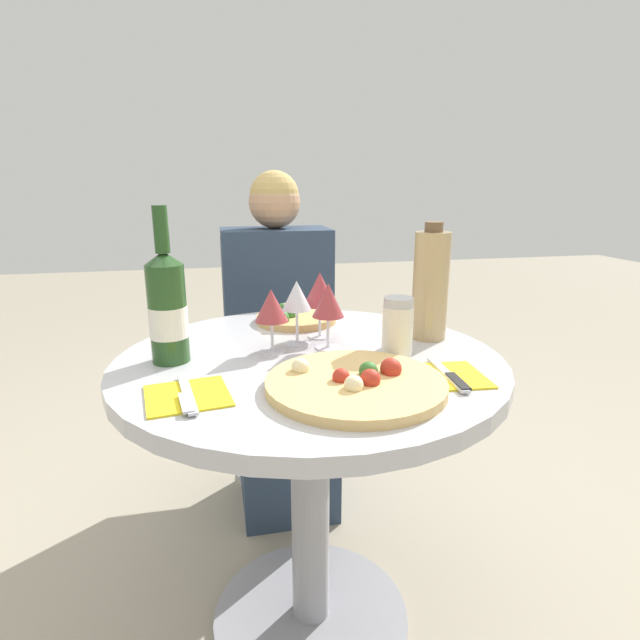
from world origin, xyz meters
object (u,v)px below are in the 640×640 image
at_px(chair_behind_diner, 276,361).
at_px(pizza_large, 356,383).
at_px(wine_bottle, 167,307).
at_px(dining_table, 310,429).
at_px(seated_diner, 281,359).
at_px(tall_carafe, 431,285).

bearing_deg(chair_behind_diner, pizza_large, 92.23).
bearing_deg(chair_behind_diner, wine_bottle, 66.59).
relative_size(dining_table, wine_bottle, 2.60).
bearing_deg(seated_diner, wine_bottle, 61.45).
height_order(chair_behind_diner, wine_bottle, wine_bottle).
distance_m(seated_diner, pizza_large, 0.86).
relative_size(dining_table, tall_carafe, 3.02).
bearing_deg(tall_carafe, dining_table, -166.62).
distance_m(dining_table, seated_diner, 0.62).
distance_m(dining_table, tall_carafe, 0.46).
distance_m(chair_behind_diner, wine_bottle, 0.91).
distance_m(chair_behind_diner, tall_carafe, 0.87).
xyz_separation_m(pizza_large, wine_bottle, (-0.36, 0.24, 0.11)).
height_order(chair_behind_diner, tall_carafe, tall_carafe).
bearing_deg(seated_diner, chair_behind_diner, -90.00).
xyz_separation_m(dining_table, chair_behind_diner, (0.01, 0.77, -0.10)).
bearing_deg(tall_carafe, seated_diner, 119.60).
distance_m(dining_table, chair_behind_diner, 0.78).
bearing_deg(seated_diner, tall_carafe, 119.60).
relative_size(pizza_large, wine_bottle, 1.03).
bearing_deg(pizza_large, seated_diner, 92.64).
distance_m(seated_diner, wine_bottle, 0.76).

